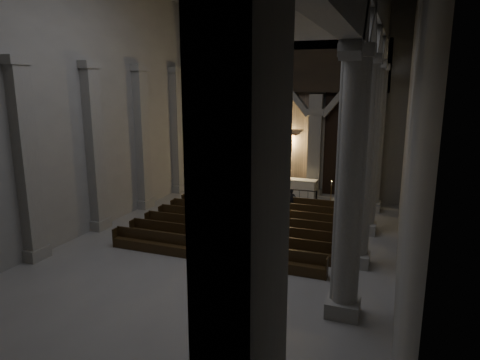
{
  "coord_description": "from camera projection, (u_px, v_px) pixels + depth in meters",
  "views": [
    {
      "loc": [
        6.77,
        -14.86,
        6.96
      ],
      "look_at": [
        0.03,
        3.0,
        2.69
      ],
      "focal_mm": 32.0,
      "sensor_mm": 36.0,
      "label": 1
    }
  ],
  "objects": [
    {
      "name": "room",
      "position": [
        211.0,
        67.0,
        15.76
      ],
      "size": [
        24.0,
        24.1,
        12.0
      ],
      "color": "gray",
      "rests_on": "ground"
    },
    {
      "name": "sanctuary_wall",
      "position": [
        288.0,
        90.0,
        26.51
      ],
      "size": [
        14.0,
        0.77,
        12.0
      ],
      "color": "gray",
      "rests_on": "ground"
    },
    {
      "name": "right_arcade",
      "position": [
        368.0,
        59.0,
        15.03
      ],
      "size": [
        1.0,
        24.0,
        12.0
      ],
      "color": "gray",
      "rests_on": "ground"
    },
    {
      "name": "left_pilasters",
      "position": [
        121.0,
        145.0,
        22.09
      ],
      "size": [
        0.6,
        13.0,
        8.03
      ],
      "color": "gray",
      "rests_on": "ground"
    },
    {
      "name": "sanctuary_step",
      "position": [
        282.0,
        196.0,
        27.09
      ],
      "size": [
        8.5,
        2.6,
        0.15
      ],
      "primitive_type": "cube",
      "color": "gray",
      "rests_on": "ground"
    },
    {
      "name": "altar",
      "position": [
        300.0,
        188.0,
        26.65
      ],
      "size": [
        2.09,
        0.83,
        1.06
      ],
      "color": "beige",
      "rests_on": "sanctuary_step"
    },
    {
      "name": "altar_rail",
      "position": [
        275.0,
        193.0,
        25.49
      ],
      "size": [
        5.07,
        0.09,
        1.0
      ],
      "color": "black",
      "rests_on": "ground"
    },
    {
      "name": "candle_stand_left",
      "position": [
        236.0,
        190.0,
        26.93
      ],
      "size": [
        0.27,
        0.27,
        1.62
      ],
      "color": "olive",
      "rests_on": "ground"
    },
    {
      "name": "candle_stand_right",
      "position": [
        331.0,
        199.0,
        25.02
      ],
      "size": [
        0.25,
        0.25,
        1.5
      ],
      "color": "olive",
      "rests_on": "ground"
    },
    {
      "name": "pews",
      "position": [
        244.0,
        226.0,
        20.7
      ],
      "size": [
        9.29,
        8.0,
        0.87
      ],
      "color": "black",
      "rests_on": "ground"
    },
    {
      "name": "worshipper",
      "position": [
        291.0,
        201.0,
        23.73
      ],
      "size": [
        0.55,
        0.44,
        1.31
      ],
      "primitive_type": "imported",
      "rotation": [
        0.0,
        0.0,
        0.29
      ],
      "color": "black",
      "rests_on": "ground"
    }
  ]
}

